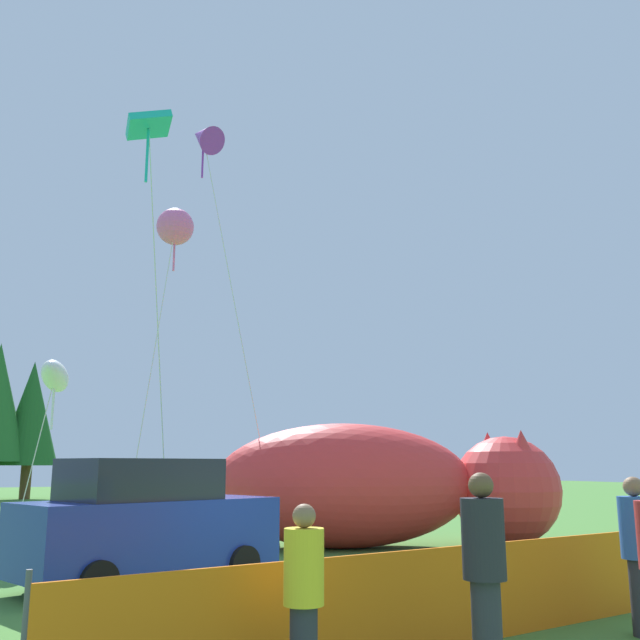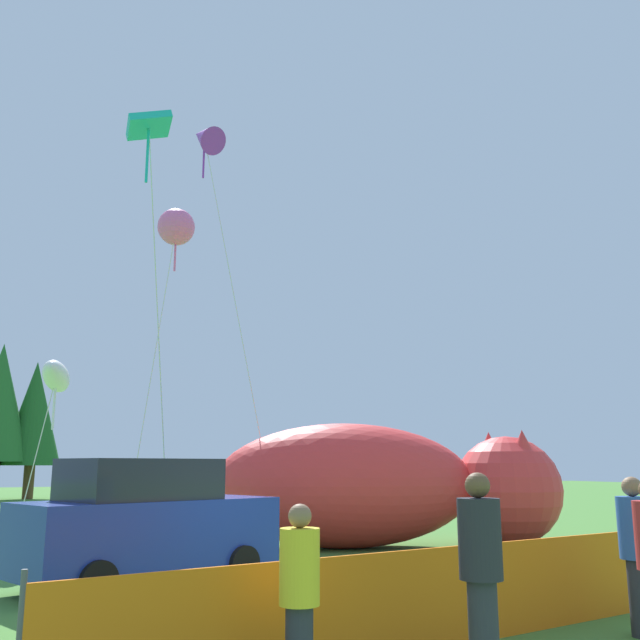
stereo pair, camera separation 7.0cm
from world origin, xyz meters
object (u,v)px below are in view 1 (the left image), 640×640
at_px(kite_purple_delta, 204,139).
at_px(kite_pink_octopus, 175,227).
at_px(parked_car, 148,523).
at_px(kite_teal_diamond, 149,135).
at_px(inflatable_cat, 382,490).
at_px(spectator_in_yellow_shirt, 484,565).
at_px(kite_white_ghost, 55,377).
at_px(folding_chair, 533,572).
at_px(spectator_in_green_shirt, 638,548).
at_px(spectator_in_black_shirt, 304,591).

bearing_deg(kite_purple_delta, kite_pink_octopus, -159.54).
bearing_deg(parked_car, kite_teal_diamond, 68.46).
distance_m(inflatable_cat, spectator_in_yellow_shirt, 10.86).
relative_size(parked_car, inflatable_cat, 0.54).
relative_size(kite_teal_diamond, kite_white_ghost, 2.03).
bearing_deg(kite_white_ghost, kite_teal_diamond, -72.72).
bearing_deg(folding_chair, spectator_in_yellow_shirt, 137.88).
relative_size(inflatable_cat, spectator_in_green_shirt, 4.77).
distance_m(spectator_in_yellow_shirt, spectator_in_green_shirt, 2.87).
bearing_deg(spectator_in_yellow_shirt, spectator_in_black_shirt, 174.41).
bearing_deg(kite_teal_diamond, kite_white_ghost, 107.28).
height_order(spectator_in_black_shirt, kite_purple_delta, kite_purple_delta).
height_order(kite_teal_diamond, kite_purple_delta, kite_purple_delta).
height_order(kite_teal_diamond, kite_white_ghost, kite_teal_diamond).
relative_size(parked_car, spectator_in_green_shirt, 2.56).
bearing_deg(kite_white_ghost, inflatable_cat, -20.51).
xyz_separation_m(spectator_in_green_shirt, kite_teal_diamond, (-4.73, 7.89, 7.96)).
bearing_deg(folding_chair, parked_car, 52.78).
height_order(parked_car, kite_purple_delta, kite_purple_delta).
xyz_separation_m(spectator_in_yellow_shirt, kite_purple_delta, (0.51, 13.72, 10.56)).
bearing_deg(kite_pink_octopus, spectator_in_green_shirt, -76.34).
distance_m(spectator_in_green_shirt, kite_purple_delta, 16.92).
relative_size(parked_car, spectator_in_yellow_shirt, 2.46).
bearing_deg(kite_purple_delta, spectator_in_green_shirt, -80.07).
distance_m(inflatable_cat, kite_white_ghost, 8.54).
distance_m(folding_chair, spectator_in_black_shirt, 5.09).
xyz_separation_m(folding_chair, spectator_in_green_shirt, (0.09, -1.82, 0.51)).
height_order(spectator_in_yellow_shirt, spectator_in_green_shirt, spectator_in_yellow_shirt).
xyz_separation_m(kite_teal_diamond, kite_purple_delta, (2.46, 5.11, 2.64)).
bearing_deg(kite_teal_diamond, spectator_in_black_shirt, -88.97).
bearing_deg(parked_car, kite_pink_octopus, 54.91).
height_order(parked_car, folding_chair, parked_car).
bearing_deg(parked_car, spectator_in_black_shirt, -109.87).
xyz_separation_m(spectator_in_green_shirt, kite_white_ghost, (-6.03, 12.07, 3.10)).
bearing_deg(spectator_in_black_shirt, kite_teal_diamond, 91.03).
xyz_separation_m(parked_car, kite_teal_diamond, (0.01, 1.93, 7.94)).
relative_size(folding_chair, kite_white_ghost, 0.19).
height_order(kite_white_ghost, kite_purple_delta, kite_purple_delta).
height_order(spectator_in_black_shirt, kite_pink_octopus, kite_pink_octopus).
relative_size(folding_chair, kite_pink_octopus, 0.10).
distance_m(parked_car, kite_white_ghost, 6.96).
relative_size(spectator_in_green_shirt, kite_teal_diamond, 0.20).
bearing_deg(kite_white_ghost, spectator_in_black_shirt, -83.45).
xyz_separation_m(folding_chair, spectator_in_yellow_shirt, (-2.69, -2.55, 0.55)).
xyz_separation_m(parked_car, folding_chair, (4.65, -4.15, -0.52)).
bearing_deg(kite_white_ghost, kite_purple_delta, 13.98).
xyz_separation_m(parked_car, spectator_in_black_shirt, (0.16, -6.51, -0.12)).
height_order(inflatable_cat, spectator_in_green_shirt, inflatable_cat).
xyz_separation_m(folding_chair, kite_pink_octopus, (-3.00, 10.88, 8.10)).
bearing_deg(spectator_in_green_shirt, folding_chair, 92.83).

